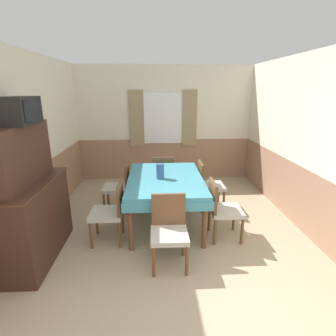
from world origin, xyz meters
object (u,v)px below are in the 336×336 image
at_px(chair_head_near, 169,228).
at_px(dining_table, 165,184).
at_px(chair_head_window, 163,175).
at_px(chair_left_near, 111,210).
at_px(sideboard, 32,205).
at_px(vase, 160,171).
at_px(chair_right_far, 208,183).
at_px(tv, 20,111).
at_px(chair_left_far, 120,185).
at_px(chair_right_near, 221,207).

bearing_deg(chair_head_near, dining_table, -90.00).
distance_m(chair_head_window, chair_left_near, 1.71).
height_order(chair_head_near, sideboard, sideboard).
bearing_deg(sideboard, dining_table, 25.97).
bearing_deg(vase, sideboard, -154.40).
bearing_deg(vase, dining_table, 32.84).
xyz_separation_m(chair_right_far, tv, (-2.41, -1.29, 1.38)).
bearing_deg(chair_right_far, chair_head_near, -26.95).
distance_m(chair_left_near, vase, 0.92).
relative_size(chair_head_window, vase, 3.72).
distance_m(dining_table, chair_left_far, 0.94).
relative_size(dining_table, chair_head_near, 1.95).
bearing_deg(chair_right_near, chair_left_near, -90.00).
bearing_deg(chair_head_near, chair_right_near, -145.25).
relative_size(chair_left_far, chair_right_near, 1.00).
relative_size(chair_head_near, vase, 3.72).
xyz_separation_m(chair_left_far, chair_head_window, (0.77, 0.54, 0.00)).
relative_size(chair_left_far, chair_head_window, 1.00).
height_order(chair_left_near, vase, vase).
bearing_deg(tv, chair_head_near, -7.95).
relative_size(dining_table, chair_right_far, 1.95).
relative_size(dining_table, sideboard, 0.99).
distance_m(chair_left_near, sideboard, 0.98).
height_order(chair_right_near, chair_left_near, same).
relative_size(chair_right_near, vase, 3.72).
bearing_deg(chair_head_near, chair_left_near, -34.75).
bearing_deg(sideboard, vase, 25.60).
relative_size(sideboard, vase, 7.30).
bearing_deg(chair_right_near, tv, -82.71).
height_order(chair_left_far, chair_head_window, same).
distance_m(chair_right_far, chair_right_near, 0.99).
bearing_deg(chair_left_far, chair_right_far, -90.00).
relative_size(chair_left_near, tv, 1.67).
distance_m(chair_right_near, tv, 2.79).
height_order(chair_left_far, tv, tv).
distance_m(chair_right_near, chair_left_near, 1.55).
bearing_deg(chair_head_window, chair_right_far, -34.75).
xyz_separation_m(chair_head_window, vase, (-0.08, -1.08, 0.41)).
height_order(sideboard, tv, tv).
height_order(chair_right_far, tv, tv).
xyz_separation_m(chair_left_far, chair_head_near, (0.77, -1.52, 0.00)).
bearing_deg(chair_left_near, tv, 109.66).
distance_m(sideboard, tv, 1.13).
bearing_deg(chair_left_far, chair_left_near, -180.00).
bearing_deg(chair_right_far, sideboard, -61.88).
xyz_separation_m(sideboard, tv, (0.03, 0.01, 1.13)).
bearing_deg(chair_left_near, dining_table, -57.52).
height_order(chair_head_window, chair_right_far, same).
bearing_deg(chair_head_window, sideboard, -132.16).
xyz_separation_m(chair_head_near, vase, (-0.08, 0.98, 0.41)).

